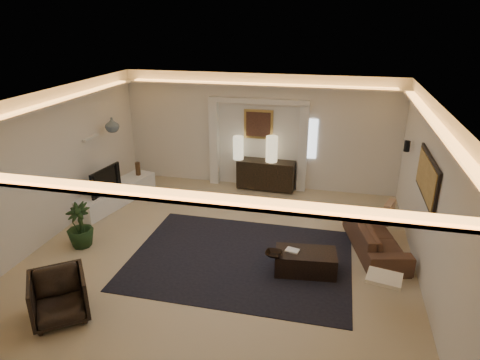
% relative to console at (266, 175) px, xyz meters
% --- Properties ---
extents(floor, '(7.00, 7.00, 0.00)m').
position_rel_console_xyz_m(floor, '(-0.26, -3.25, -0.40)').
color(floor, tan).
rests_on(floor, ground).
extents(ceiling, '(7.00, 7.00, 0.00)m').
position_rel_console_xyz_m(ceiling, '(-0.26, -3.25, 2.50)').
color(ceiling, white).
rests_on(ceiling, ground).
extents(wall_back, '(7.00, 0.00, 7.00)m').
position_rel_console_xyz_m(wall_back, '(-0.26, 0.25, 1.05)').
color(wall_back, silver).
rests_on(wall_back, ground).
extents(wall_front, '(7.00, 0.00, 7.00)m').
position_rel_console_xyz_m(wall_front, '(-0.26, -6.75, 1.05)').
color(wall_front, silver).
rests_on(wall_front, ground).
extents(wall_left, '(0.00, 7.00, 7.00)m').
position_rel_console_xyz_m(wall_left, '(-3.76, -3.25, 1.05)').
color(wall_left, silver).
rests_on(wall_left, ground).
extents(wall_right, '(0.00, 7.00, 7.00)m').
position_rel_console_xyz_m(wall_right, '(3.24, -3.25, 1.05)').
color(wall_right, silver).
rests_on(wall_right, ground).
extents(cove_soffit, '(7.00, 7.00, 0.04)m').
position_rel_console_xyz_m(cove_soffit, '(-0.26, -3.25, 2.22)').
color(cove_soffit, silver).
rests_on(cove_soffit, ceiling).
extents(daylight_slit, '(0.25, 0.03, 1.00)m').
position_rel_console_xyz_m(daylight_slit, '(1.09, 0.23, 0.95)').
color(daylight_slit, white).
rests_on(daylight_slit, wall_back).
extents(area_rug, '(4.00, 3.00, 0.01)m').
position_rel_console_xyz_m(area_rug, '(0.14, -3.45, -0.39)').
color(area_rug, black).
rests_on(area_rug, ground).
extents(pilaster_left, '(0.22, 0.20, 2.20)m').
position_rel_console_xyz_m(pilaster_left, '(-1.41, 0.15, 0.70)').
color(pilaster_left, silver).
rests_on(pilaster_left, ground).
extents(pilaster_right, '(0.22, 0.20, 2.20)m').
position_rel_console_xyz_m(pilaster_right, '(0.89, 0.15, 0.70)').
color(pilaster_right, silver).
rests_on(pilaster_right, ground).
extents(alcove_header, '(2.52, 0.20, 0.12)m').
position_rel_console_xyz_m(alcove_header, '(-0.26, 0.15, 1.85)').
color(alcove_header, silver).
rests_on(alcove_header, wall_back).
extents(painting_frame, '(0.74, 0.04, 0.74)m').
position_rel_console_xyz_m(painting_frame, '(-0.26, 0.22, 1.25)').
color(painting_frame, tan).
rests_on(painting_frame, wall_back).
extents(painting_canvas, '(0.62, 0.02, 0.62)m').
position_rel_console_xyz_m(painting_canvas, '(-0.26, 0.19, 1.25)').
color(painting_canvas, '#4C2D1E').
rests_on(painting_canvas, wall_back).
extents(art_panel_frame, '(0.04, 1.64, 0.74)m').
position_rel_console_xyz_m(art_panel_frame, '(3.21, -2.95, 1.30)').
color(art_panel_frame, black).
rests_on(art_panel_frame, wall_right).
extents(art_panel_gold, '(0.02, 1.50, 0.62)m').
position_rel_console_xyz_m(art_panel_gold, '(3.19, -2.95, 1.30)').
color(art_panel_gold, tan).
rests_on(art_panel_gold, wall_right).
extents(wall_sconce, '(0.12, 0.12, 0.22)m').
position_rel_console_xyz_m(wall_sconce, '(3.12, -1.05, 1.28)').
color(wall_sconce, black).
rests_on(wall_sconce, wall_right).
extents(wall_niche, '(0.10, 0.55, 0.04)m').
position_rel_console_xyz_m(wall_niche, '(-3.70, -1.85, 1.25)').
color(wall_niche, silver).
rests_on(wall_niche, wall_left).
extents(console, '(1.48, 0.52, 0.73)m').
position_rel_console_xyz_m(console, '(0.00, 0.00, 0.00)').
color(console, black).
rests_on(console, ground).
extents(lamp_left, '(0.29, 0.29, 0.59)m').
position_rel_console_xyz_m(lamp_left, '(-0.73, 0.00, 0.69)').
color(lamp_left, '#F7EBBE').
rests_on(lamp_left, console).
extents(lamp_right, '(0.29, 0.29, 0.65)m').
position_rel_console_xyz_m(lamp_right, '(0.13, 0.00, 0.69)').
color(lamp_right, '#FFEAB1').
rests_on(lamp_right, console).
extents(media_ledge, '(1.05, 2.40, 0.44)m').
position_rel_console_xyz_m(media_ledge, '(-3.32, -1.69, -0.18)').
color(media_ledge, white).
rests_on(media_ledge, ground).
extents(tv, '(1.02, 0.26, 0.58)m').
position_rel_console_xyz_m(tv, '(-3.41, -2.07, 0.34)').
color(tv, black).
rests_on(tv, media_ledge).
extents(figurine, '(0.14, 0.14, 0.33)m').
position_rel_console_xyz_m(figurine, '(-3.12, -0.88, 0.24)').
color(figurine, '#432E1D').
rests_on(figurine, media_ledge).
extents(ginger_jar, '(0.34, 0.34, 0.34)m').
position_rel_console_xyz_m(ginger_jar, '(-3.41, -1.38, 1.44)').
color(ginger_jar, '#324A56').
rests_on(ginger_jar, wall_niche).
extents(plant, '(0.57, 0.57, 0.89)m').
position_rel_console_xyz_m(plant, '(-2.98, -3.69, 0.04)').
color(plant, '#1A3115').
rests_on(plant, ground).
extents(sofa, '(2.10, 1.21, 0.58)m').
position_rel_console_xyz_m(sofa, '(2.56, -2.54, -0.11)').
color(sofa, '#452C1C').
rests_on(sofa, ground).
extents(throw_blanket, '(0.58, 0.50, 0.05)m').
position_rel_console_xyz_m(throw_blanket, '(2.56, -4.33, 0.15)').
color(throw_blanket, beige).
rests_on(throw_blanket, sofa).
extents(throw_pillow, '(0.27, 0.45, 0.43)m').
position_rel_console_xyz_m(throw_pillow, '(2.82, -1.94, 0.15)').
color(throw_pillow, tan).
rests_on(throw_pillow, sofa).
extents(coffee_table, '(1.10, 0.68, 0.39)m').
position_rel_console_xyz_m(coffee_table, '(1.34, -3.60, -0.20)').
color(coffee_table, black).
rests_on(coffee_table, ground).
extents(bowl, '(0.31, 0.31, 0.07)m').
position_rel_console_xyz_m(bowl, '(0.81, -3.85, 0.05)').
color(bowl, black).
rests_on(bowl, coffee_table).
extents(magazine, '(0.25, 0.21, 0.03)m').
position_rel_console_xyz_m(magazine, '(1.10, -3.62, 0.02)').
color(magazine, silver).
rests_on(magazine, coffee_table).
extents(armchair, '(1.09, 1.10, 0.72)m').
position_rel_console_xyz_m(armchair, '(-2.08, -5.63, -0.04)').
color(armchair, '#362E23').
rests_on(armchair, ground).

